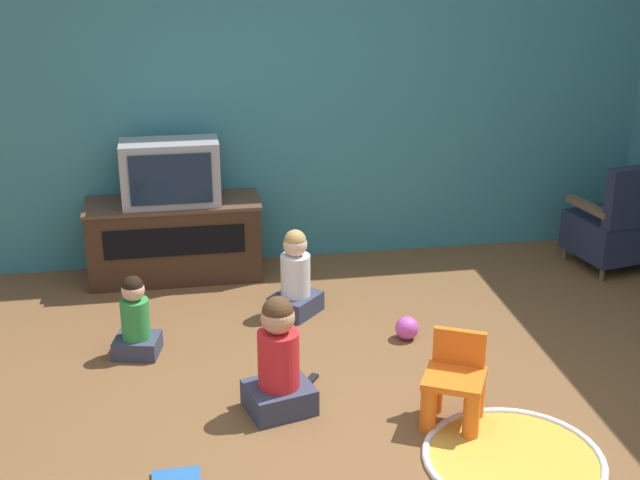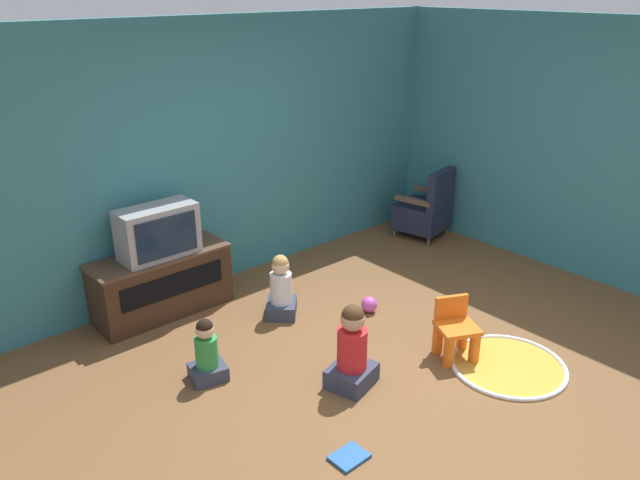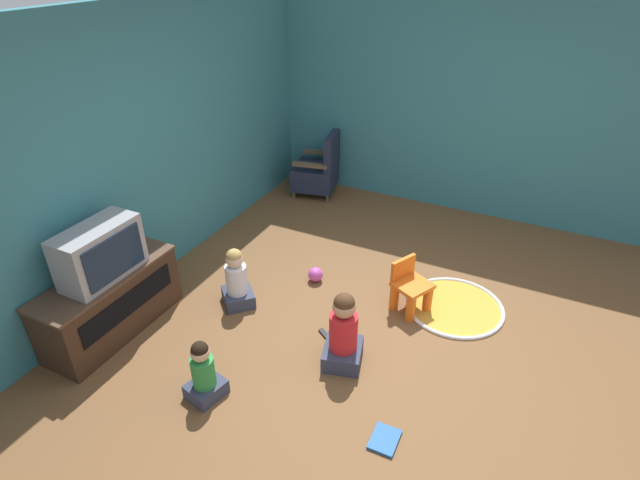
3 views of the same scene
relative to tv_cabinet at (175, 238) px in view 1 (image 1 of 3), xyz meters
The scene contains 12 objects.
ground_plane 2.31m from the tv_cabinet, 66.40° to the right, with size 30.00×30.00×0.00m, color brown.
wall_back 1.33m from the tv_cabinet, 20.11° to the left, with size 5.86×0.12×2.58m.
tv_cabinet is the anchor object (origin of this frame).
television 0.51m from the tv_cabinet, 90.00° to the right, with size 0.69×0.33×0.46m.
black_armchair 3.30m from the tv_cabinet, ahead, with size 0.63×0.64×0.85m.
yellow_kid_chair 2.66m from the tv_cabinet, 57.46° to the right, with size 0.41×0.40×0.50m.
play_mat 3.11m from the tv_cabinet, 58.24° to the right, with size 0.92×0.92×0.04m.
child_watching_left 2.03m from the tv_cabinet, 75.02° to the right, with size 0.41×0.38×0.68m.
child_watching_center 1.21m from the tv_cabinet, 102.35° to the right, with size 0.31×0.29×0.52m.
child_watching_right 1.10m from the tv_cabinet, 44.11° to the right, with size 0.40×0.41×0.60m.
toy_ball 1.92m from the tv_cabinet, 41.30° to the right, with size 0.15×0.15×0.15m.
remote_control 1.88m from the tv_cabinet, 66.53° to the right, with size 0.12×0.15×0.02m.
Camera 1 is at (-0.87, -4.10, 2.65)m, focal length 50.00 mm.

